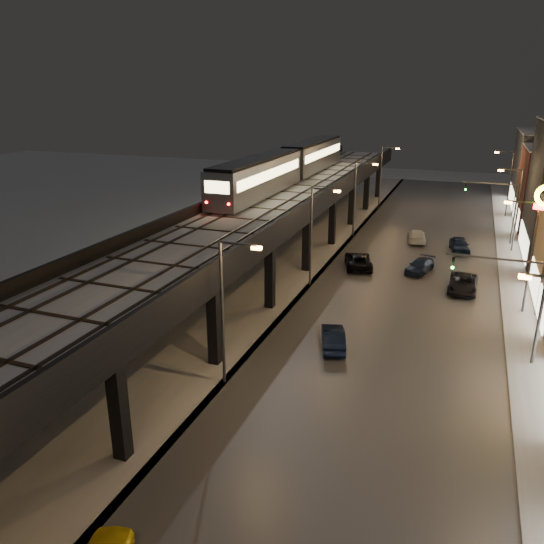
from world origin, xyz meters
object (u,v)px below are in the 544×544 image
(car_mid_silver, at_px, (358,261))
(car_onc_red, at_px, (460,245))
(car_onc_dark, at_px, (463,284))
(car_near_white, at_px, (333,338))
(car_mid_dark, at_px, (417,236))
(subway_train, at_px, (289,164))
(car_onc_white, at_px, (420,267))

(car_mid_silver, distance_m, car_onc_red, 13.13)
(car_onc_dark, relative_size, car_onc_red, 1.13)
(car_near_white, relative_size, car_mid_dark, 0.89)
(subway_train, height_order, car_onc_red, subway_train)
(car_near_white, distance_m, car_mid_dark, 29.65)
(subway_train, distance_m, car_onc_dark, 26.06)
(car_mid_silver, distance_m, car_onc_white, 5.95)
(subway_train, xyz_separation_m, car_onc_red, (20.12, -0.90, -7.74))
(subway_train, height_order, car_onc_dark, subway_train)
(subway_train, bearing_deg, car_mid_dark, 5.78)
(subway_train, height_order, car_near_white, subway_train)
(car_onc_white, bearing_deg, car_onc_dark, -29.02)
(car_mid_dark, bearing_deg, car_onc_dark, 102.15)
(car_mid_silver, xyz_separation_m, car_onc_red, (9.26, 9.31, 0.03))
(car_mid_dark, distance_m, car_onc_red, 5.43)
(car_mid_silver, height_order, car_onc_dark, car_mid_silver)
(subway_train, height_order, car_mid_dark, subway_train)
(car_onc_red, bearing_deg, car_mid_dark, 142.34)
(subway_train, xyz_separation_m, car_onc_dark, (20.85, -13.55, -7.80))
(car_near_white, xyz_separation_m, car_mid_dark, (2.43, 29.55, -0.00))
(subway_train, xyz_separation_m, car_near_white, (12.84, -28.00, -7.80))
(car_mid_dark, relative_size, car_onc_red, 1.08)
(car_mid_dark, distance_m, car_onc_dark, 16.09)
(car_near_white, xyz_separation_m, car_onc_dark, (8.01, 14.45, 0.00))
(subway_train, height_order, car_onc_white, subway_train)
(car_near_white, distance_m, car_onc_white, 18.82)
(car_onc_dark, bearing_deg, car_mid_silver, 163.00)
(car_onc_white, bearing_deg, subway_train, 165.30)
(car_near_white, height_order, car_mid_silver, car_mid_silver)
(car_onc_dark, xyz_separation_m, car_onc_white, (-4.08, 3.95, -0.08))
(subway_train, distance_m, car_mid_silver, 16.80)
(car_mid_dark, relative_size, car_onc_dark, 0.95)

